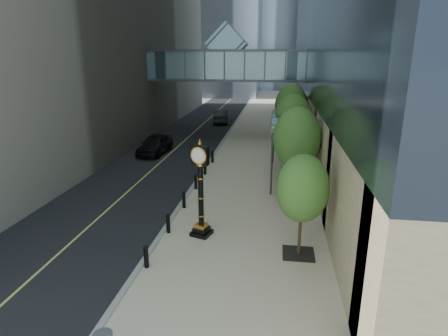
{
  "coord_description": "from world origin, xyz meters",
  "views": [
    {
      "loc": [
        2.42,
        -12.1,
        8.51
      ],
      "look_at": [
        -0.27,
        6.69,
        2.77
      ],
      "focal_mm": 30.0,
      "sensor_mm": 36.0,
      "label": 1
    }
  ],
  "objects_px": {
    "pedestrian": "(303,189)",
    "car_near": "(155,144)",
    "street_clock": "(201,196)",
    "car_far": "(221,116)"
  },
  "relations": [
    {
      "from": "street_clock",
      "to": "pedestrian",
      "type": "relative_size",
      "value": 2.43
    },
    {
      "from": "street_clock",
      "to": "car_near",
      "type": "relative_size",
      "value": 0.93
    },
    {
      "from": "street_clock",
      "to": "car_far",
      "type": "bearing_deg",
      "value": 115.27
    },
    {
      "from": "pedestrian",
      "to": "street_clock",
      "type": "bearing_deg",
      "value": 32.89
    },
    {
      "from": "street_clock",
      "to": "pedestrian",
      "type": "bearing_deg",
      "value": 60.65
    },
    {
      "from": "car_near",
      "to": "car_far",
      "type": "xyz_separation_m",
      "value": [
        3.45,
        16.82,
        0.0
      ]
    },
    {
      "from": "pedestrian",
      "to": "car_near",
      "type": "height_order",
      "value": "pedestrian"
    },
    {
      "from": "car_near",
      "to": "car_far",
      "type": "relative_size",
      "value": 0.97
    },
    {
      "from": "pedestrian",
      "to": "car_near",
      "type": "bearing_deg",
      "value": -49.48
    },
    {
      "from": "pedestrian",
      "to": "car_near",
      "type": "distance_m",
      "value": 16.19
    }
  ]
}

